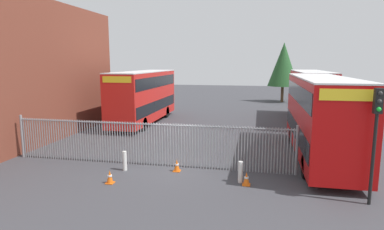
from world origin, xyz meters
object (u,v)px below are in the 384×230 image
object	(u,v)px
double_decker_bus_behind_fence_left	(144,95)
traffic_light_kerbside	(376,125)
traffic_cone_mid_forecourt	(110,177)
traffic_cone_near_kerb	(246,179)
double_decker_bus_behind_fence_right	(310,94)
traffic_cone_by_gate	(177,165)
double_decker_bus_near_gate	(321,114)
bollard_near_left	(125,161)
bollard_center_front	(240,172)

from	to	relation	value
double_decker_bus_behind_fence_left	traffic_light_kerbside	world-z (taller)	double_decker_bus_behind_fence_left
double_decker_bus_behind_fence_left	traffic_cone_mid_forecourt	distance (m)	14.59
double_decker_bus_behind_fence_left	traffic_cone_near_kerb	size ratio (longest dim) A/B	18.32
double_decker_bus_behind_fence_right	traffic_light_kerbside	world-z (taller)	double_decker_bus_behind_fence_right
double_decker_bus_behind_fence_right	traffic_cone_by_gate	world-z (taller)	double_decker_bus_behind_fence_right
traffic_cone_mid_forecourt	traffic_cone_near_kerb	world-z (taller)	same
double_decker_bus_near_gate	double_decker_bus_behind_fence_left	distance (m)	15.33
traffic_cone_by_gate	traffic_cone_mid_forecourt	size ratio (longest dim) A/B	1.00
double_decker_bus_behind_fence_left	bollard_near_left	size ratio (longest dim) A/B	11.38
traffic_light_kerbside	double_decker_bus_near_gate	bearing A→B (deg)	98.14
traffic_light_kerbside	bollard_near_left	bearing A→B (deg)	170.07
traffic_cone_by_gate	traffic_cone_mid_forecourt	world-z (taller)	same
double_decker_bus_near_gate	bollard_center_front	size ratio (longest dim) A/B	11.38
double_decker_bus_near_gate	double_decker_bus_behind_fence_right	size ratio (longest dim) A/B	1.00
bollard_near_left	traffic_cone_mid_forecourt	size ratio (longest dim) A/B	1.61
bollard_near_left	traffic_light_kerbside	world-z (taller)	traffic_light_kerbside
double_decker_bus_behind_fence_left	bollard_near_left	xyz separation A→B (m)	(3.39, -12.26, -1.95)
double_decker_bus_near_gate	traffic_light_kerbside	xyz separation A→B (m)	(0.84, -5.85, 0.56)
bollard_center_front	traffic_cone_mid_forecourt	bearing A→B (deg)	-167.49
bollard_near_left	traffic_cone_near_kerb	bearing A→B (deg)	-7.63
traffic_cone_by_gate	traffic_cone_mid_forecourt	bearing A→B (deg)	-139.24
bollard_center_front	double_decker_bus_near_gate	bearing A→B (deg)	49.03
double_decker_bus_near_gate	traffic_light_kerbside	bearing A→B (deg)	-81.86
traffic_cone_by_gate	traffic_light_kerbside	world-z (taller)	traffic_light_kerbside
traffic_cone_by_gate	traffic_cone_near_kerb	world-z (taller)	same
double_decker_bus_behind_fence_left	double_decker_bus_behind_fence_right	size ratio (longest dim) A/B	1.00
double_decker_bus_behind_fence_right	double_decker_bus_behind_fence_left	bearing A→B (deg)	-166.26
double_decker_bus_behind_fence_left	bollard_near_left	world-z (taller)	double_decker_bus_behind_fence_left
bollard_center_front	traffic_cone_mid_forecourt	world-z (taller)	bollard_center_front
traffic_cone_mid_forecourt	traffic_light_kerbside	size ratio (longest dim) A/B	0.14
bollard_near_left	traffic_cone_near_kerb	xyz separation A→B (m)	(5.86, -0.78, -0.19)
bollard_center_front	traffic_cone_mid_forecourt	size ratio (longest dim) A/B	1.61
double_decker_bus_near_gate	bollard_near_left	size ratio (longest dim) A/B	11.38
double_decker_bus_near_gate	bollard_center_front	world-z (taller)	double_decker_bus_near_gate
double_decker_bus_near_gate	bollard_near_left	distance (m)	10.54
double_decker_bus_near_gate	bollard_near_left	bearing A→B (deg)	-157.09
traffic_cone_mid_forecourt	traffic_light_kerbside	distance (m)	10.67
bollard_center_front	traffic_cone_by_gate	bearing A→B (deg)	163.86
traffic_cone_by_gate	traffic_light_kerbside	size ratio (longest dim) A/B	0.14
double_decker_bus_behind_fence_right	traffic_cone_by_gate	xyz separation A→B (m)	(-8.14, -15.33, -2.13)
double_decker_bus_near_gate	traffic_cone_near_kerb	size ratio (longest dim) A/B	18.32
bollard_center_front	traffic_cone_near_kerb	xyz separation A→B (m)	(0.27, -0.26, -0.19)
double_decker_bus_behind_fence_left	bollard_near_left	bearing A→B (deg)	-74.57
bollard_near_left	traffic_cone_mid_forecourt	distance (m)	1.76
double_decker_bus_behind_fence_right	bollard_center_front	world-z (taller)	double_decker_bus_behind_fence_right
bollard_near_left	traffic_cone_near_kerb	distance (m)	5.91
bollard_near_left	double_decker_bus_behind_fence_right	bearing A→B (deg)	55.86
double_decker_bus_behind_fence_left	traffic_light_kerbside	size ratio (longest dim) A/B	2.51
double_decker_bus_near_gate	traffic_cone_by_gate	size ratio (longest dim) A/B	18.32
double_decker_bus_near_gate	traffic_cone_near_kerb	distance (m)	6.43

